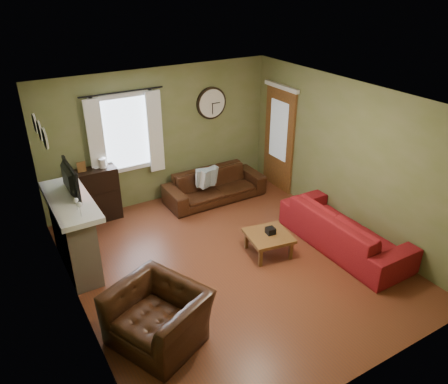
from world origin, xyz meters
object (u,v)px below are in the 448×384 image
sofa_red (344,229)px  bookshelf (95,195)px  armchair (158,316)px  coffee_table (268,244)px  sofa_brown (215,186)px

sofa_red → bookshelf: bearing=47.6°
armchair → sofa_red: bearing=71.4°
bookshelf → coffee_table: bookshelf is taller
bookshelf → coffee_table: (2.07, -2.49, -0.32)m
sofa_red → armchair: size_ratio=2.10×
coffee_table → sofa_brown: bearing=84.7°
armchair → coffee_table: 2.41m
coffee_table → bookshelf: bearing=129.8°
armchair → coffee_table: bearing=85.7°
sofa_red → coffee_table: 1.29m
sofa_brown → sofa_red: bearing=-69.0°
bookshelf → coffee_table: bearing=-50.2°
sofa_brown → sofa_red: (0.99, -2.58, 0.05)m
bookshelf → sofa_brown: bookshelf is taller
sofa_brown → armchair: armchair is taller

